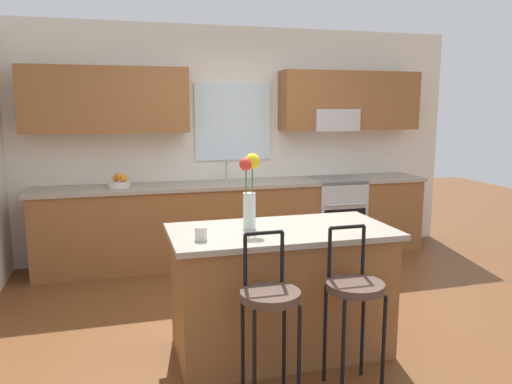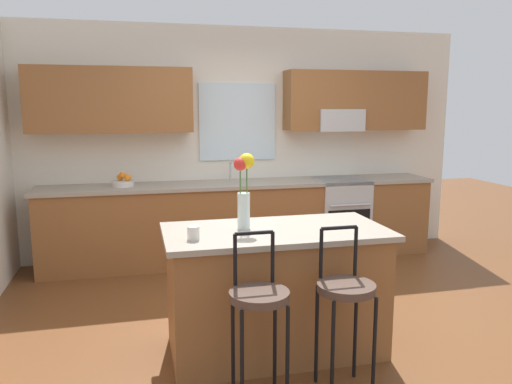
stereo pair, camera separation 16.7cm
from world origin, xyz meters
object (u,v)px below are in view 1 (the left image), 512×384
at_px(bar_stool_near, 270,303).
at_px(fruit_bowl_oranges, 119,183).
at_px(oven_range, 334,216).
at_px(flower_vase, 250,187).
at_px(bar_stool_middle, 354,294).
at_px(mug_ceramic, 201,234).
at_px(kitchen_island, 281,290).

relative_size(bar_stool_near, fruit_bowl_oranges, 4.34).
distance_m(bar_stool_near, fruit_bowl_oranges, 3.00).
xyz_separation_m(oven_range, flower_vase, (-1.65, -2.16, 0.76)).
relative_size(bar_stool_middle, flower_vase, 1.93).
distance_m(oven_range, mug_ceramic, 3.17).
bearing_deg(flower_vase, fruit_bowl_oranges, 111.86).
relative_size(oven_range, flower_vase, 1.71).
xyz_separation_m(oven_range, fruit_bowl_oranges, (-2.53, 0.03, 0.51)).
height_order(kitchen_island, bar_stool_near, bar_stool_near).
height_order(kitchen_island, mug_ceramic, mug_ceramic).
distance_m(bar_stool_near, bar_stool_middle, 0.55).
bearing_deg(oven_range, kitchen_island, -122.85).
relative_size(bar_stool_near, mug_ceramic, 11.58).
xyz_separation_m(kitchen_island, mug_ceramic, (-0.60, -0.15, 0.50)).
relative_size(flower_vase, fruit_bowl_oranges, 2.25).
xyz_separation_m(kitchen_island, flower_vase, (-0.22, 0.06, 0.76)).
xyz_separation_m(kitchen_island, bar_stool_middle, (0.28, -0.62, 0.17)).
relative_size(oven_range, mug_ceramic, 10.22).
bearing_deg(kitchen_island, fruit_bowl_oranges, 115.90).
bearing_deg(oven_range, flower_vase, -127.41).
relative_size(oven_range, bar_stool_middle, 0.88).
xyz_separation_m(bar_stool_near, mug_ceramic, (-0.33, 0.47, 0.33)).
bearing_deg(fruit_bowl_oranges, flower_vase, -68.14).
bearing_deg(mug_ceramic, kitchen_island, 14.16).
bearing_deg(bar_stool_near, flower_vase, 85.05).
relative_size(oven_range, bar_stool_near, 0.88).
height_order(flower_vase, fruit_bowl_oranges, flower_vase).
bearing_deg(bar_stool_middle, kitchen_island, 114.00).
bearing_deg(bar_stool_middle, bar_stool_near, 180.00).
bearing_deg(mug_ceramic, bar_stool_middle, -27.95).
xyz_separation_m(flower_vase, fruit_bowl_oranges, (-0.88, 2.19, -0.26)).
height_order(bar_stool_near, bar_stool_middle, same).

